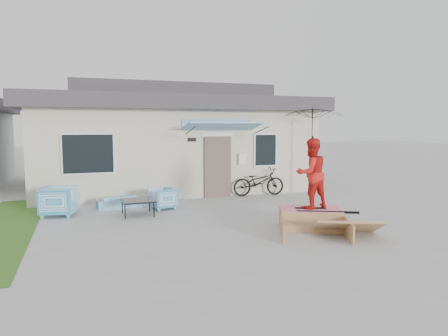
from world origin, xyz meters
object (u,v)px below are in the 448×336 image
object	(u,v)px
bicycle	(259,179)
patio_umbrella	(313,146)
loveseat	(119,200)
skateboard	(310,208)
skater	(311,172)
armchair_right	(163,197)
coffee_table	(138,207)
armchair_left	(59,200)
skate_ramp	(310,219)

from	to	relation	value
bicycle	patio_umbrella	xyz separation A→B (m)	(1.76, -0.66, 1.15)
loveseat	skateboard	world-z (taller)	skateboard
loveseat	skater	world-z (taller)	skater
armchair_right	coffee_table	size ratio (longest dim) A/B	0.81
armchair_left	patio_umbrella	xyz separation A→B (m)	(8.25, 0.50, 1.30)
armchair_left	skater	bearing A→B (deg)	-108.17
coffee_table	skater	world-z (taller)	skater
loveseat	patio_umbrella	bearing A→B (deg)	172.54
armchair_right	bicycle	size ratio (longest dim) A/B	0.37
loveseat	bicycle	world-z (taller)	bicycle
bicycle	skate_ramp	world-z (taller)	bicycle
coffee_table	skate_ramp	bearing A→B (deg)	-37.68
loveseat	skateboard	size ratio (longest dim) A/B	1.80
bicycle	skateboard	size ratio (longest dim) A/B	2.60
armchair_right	skateboard	distance (m)	4.51
skate_ramp	patio_umbrella	bearing A→B (deg)	82.48
loveseat	patio_umbrella	xyz separation A→B (m)	(6.61, -0.04, 1.49)
coffee_table	skater	xyz separation A→B (m)	(3.74, -2.83, 1.14)
armchair_left	armchair_right	xyz separation A→B (m)	(2.86, -0.02, -0.10)
coffee_table	patio_umbrella	xyz separation A→B (m)	(6.21, 1.13, 1.54)
armchair_right	coffee_table	bearing A→B (deg)	-66.85
loveseat	coffee_table	distance (m)	1.23
loveseat	armchair_right	distance (m)	1.34
bicycle	patio_umbrella	bearing A→B (deg)	-107.11
armchair_right	patio_umbrella	size ratio (longest dim) A/B	0.29
armchair_left	skateboard	bearing A→B (deg)	-108.17
bicycle	loveseat	bearing A→B (deg)	100.63
skateboard	skater	bearing A→B (deg)	0.00
patio_umbrella	skateboard	xyz separation A→B (m)	(-2.47, -3.96, -1.25)
armchair_left	coffee_table	distance (m)	2.15
skater	coffee_table	bearing A→B (deg)	-42.35
loveseat	skate_ramp	bearing A→B (deg)	128.40
patio_umbrella	skateboard	bearing A→B (deg)	-121.99
armchair_left	bicycle	size ratio (longest dim) A/B	0.47
coffee_table	bicycle	distance (m)	4.81
loveseat	bicycle	size ratio (longest dim) A/B	0.70
patio_umbrella	armchair_right	bearing A→B (deg)	-174.45
skate_ramp	skateboard	bearing A→B (deg)	90.00
armchair_left	bicycle	bearing A→B (deg)	-67.19
armchair_left	skater	xyz separation A→B (m)	(5.78, -3.46, 0.91)
armchair_left	skate_ramp	xyz separation A→B (m)	(5.76, -3.50, -0.21)
loveseat	coffee_table	world-z (taller)	loveseat
coffee_table	skate_ramp	distance (m)	4.70
armchair_right	skate_ramp	xyz separation A→B (m)	(2.91, -3.48, -0.11)
armchair_right	skater	size ratio (longest dim) A/B	0.41
skater	skate_ramp	bearing A→B (deg)	60.37
armchair_left	patio_umbrella	distance (m)	8.37
armchair_left	skateboard	size ratio (longest dim) A/B	1.23
patio_umbrella	skate_ramp	size ratio (longest dim) A/B	1.25
loveseat	coffee_table	xyz separation A→B (m)	(0.39, -1.16, -0.04)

